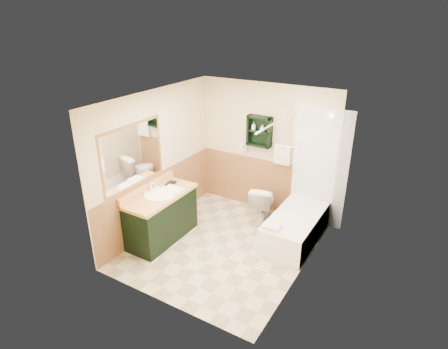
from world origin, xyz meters
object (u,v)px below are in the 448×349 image
wall_shelf (259,131)px  bathtub (296,227)px  toilet (263,203)px  vanity_book (167,178)px  soap_bottle_b (262,129)px  hair_dryer (244,147)px  soap_bottle_a (254,128)px  vanity (162,217)px

wall_shelf → bathtub: (1.03, -0.62, -1.32)m
bathtub → toilet: toilet is taller
wall_shelf → vanity_book: 1.82m
wall_shelf → soap_bottle_b: wall_shelf is taller
hair_dryer → toilet: size_ratio=0.33×
hair_dryer → soap_bottle_a: size_ratio=1.83×
toilet → soap_bottle_b: soap_bottle_b is taller
wall_shelf → soap_bottle_b: bearing=-4.7°
soap_bottle_a → vanity_book: bearing=-125.6°
bathtub → hair_dryer: bearing=153.9°
hair_dryer → vanity: size_ratio=0.19×
vanity → toilet: size_ratio=1.79×
wall_shelf → soap_bottle_a: (-0.11, -0.01, 0.05)m
vanity_book → soap_bottle_b: soap_bottle_b is taller
wall_shelf → bathtub: size_ratio=0.37×
vanity → soap_bottle_a: (0.78, 1.72, 1.19)m
hair_dryer → wall_shelf: bearing=-4.8°
wall_shelf → soap_bottle_b: (0.06, -0.01, 0.06)m
vanity → soap_bottle_b: 2.31m
toilet → vanity_book: size_ratio=3.65×
wall_shelf → hair_dryer: (-0.30, 0.02, -0.35)m
toilet → soap_bottle_a: (-0.40, 0.36, 1.24)m
soap_bottle_a → soap_bottle_b: size_ratio=1.20×
hair_dryer → toilet: bearing=-33.1°
bathtub → soap_bottle_b: size_ratio=13.70×
hair_dryer → vanity_book: 1.58m
bathtub → soap_bottle_b: (-0.96, 0.62, 1.37)m
vanity → soap_bottle_b: (0.96, 1.72, 1.20)m
wall_shelf → vanity: wall_shelf is taller
toilet → vanity_book: (-1.35, -0.97, 0.56)m
toilet → vanity: bearing=34.6°
wall_shelf → bathtub: 1.78m
soap_bottle_a → soap_bottle_b: (0.17, 0.00, 0.01)m
vanity → bathtub: 2.22m
toilet → soap_bottle_a: size_ratio=5.49×
toilet → bathtub: bearing=145.9°
vanity → toilet: 1.81m
soap_bottle_a → hair_dryer: bearing=171.0°
bathtub → soap_bottle_a: (-1.14, 0.62, 1.36)m
hair_dryer → bathtub: size_ratio=0.16×
vanity_book → soap_bottle_a: bearing=43.8°
bathtub → toilet: size_ratio=2.09×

